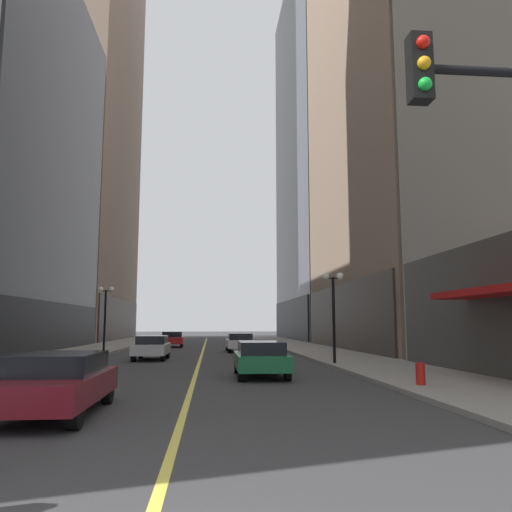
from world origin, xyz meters
name	(u,v)px	position (x,y,z in m)	size (l,w,h in m)	color
ground_plane	(203,351)	(0.00, 35.00, 0.00)	(200.00, 200.00, 0.00)	#38383A
sidewalk_left	(89,350)	(-8.25, 35.00, 0.07)	(4.50, 78.00, 0.15)	gray
sidewalk_right	(312,349)	(8.25, 35.00, 0.07)	(4.50, 78.00, 0.15)	gray
lane_centre_stripe	(203,351)	(0.00, 35.00, 0.00)	(0.16, 70.00, 0.01)	#E5D64C
building_left_far	(68,57)	(-18.39, 60.00, 36.39)	(15.97, 26.00, 72.93)	gray
building_right_far	(340,154)	(17.32, 60.00, 24.43)	(13.85, 26.00, 49.01)	#4C515B
storefront_awning_right	(491,293)	(9.69, 12.39, 2.99)	(1.60, 5.55, 3.12)	#B21414
car_maroon	(56,381)	(-2.77, 8.23, 0.72)	(1.94, 4.52, 1.32)	maroon
car_green	(261,358)	(2.45, 15.78, 0.72)	(1.88, 4.28, 1.32)	#196038
car_silver	(152,347)	(-2.69, 25.58, 0.72)	(1.80, 4.02, 1.32)	#B7B7BC
car_white	(240,342)	(2.63, 33.20, 0.72)	(1.92, 4.39, 1.32)	silver
car_red	(172,339)	(-2.75, 41.33, 0.72)	(2.04, 4.17, 1.32)	#B21919
street_lamp_left_far	(105,304)	(-6.40, 30.88, 3.26)	(1.06, 0.36, 4.43)	black
street_lamp_right_mid	(333,297)	(6.40, 20.39, 3.26)	(1.06, 0.36, 4.43)	black
fire_hydrant_right	(421,376)	(6.90, 11.68, 0.40)	(0.28, 0.28, 0.80)	red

